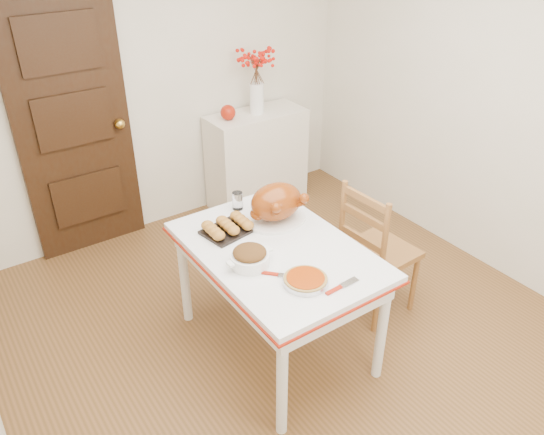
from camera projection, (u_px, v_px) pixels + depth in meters
floor at (304, 345)px, 3.53m from camera, size 3.50×4.00×0.00m
wall_back at (155, 81)px, 4.30m from camera, size 3.50×0.00×2.50m
wall_right at (510, 109)px, 3.74m from camera, size 0.00×4.00×2.50m
door_back at (74, 127)px, 4.05m from camera, size 0.85×0.06×2.06m
sideboard at (257, 159)px, 4.95m from camera, size 0.88×0.39×0.88m
kitchen_table at (277, 299)px, 3.34m from camera, size 0.87×1.27×0.76m
chair_oak at (379, 248)px, 3.62m from camera, size 0.45×0.45×0.98m
berry_vase at (257, 82)px, 4.59m from camera, size 0.28×0.28×0.55m
apple at (228, 112)px, 4.55m from camera, size 0.13×0.13×0.13m
turkey_platter at (276, 204)px, 3.34m from camera, size 0.47×0.42×0.25m
pumpkin_pie at (305, 279)px, 2.84m from camera, size 0.26×0.26×0.05m
stuffing_dish at (250, 257)px, 2.97m from camera, size 0.31×0.27×0.11m
rolls_tray at (228, 227)px, 3.27m from camera, size 0.32×0.27×0.08m
pie_server at (342, 286)px, 2.83m from camera, size 0.22×0.07×0.01m
carving_knife at (285, 275)px, 2.90m from camera, size 0.22×0.23×0.01m
drinking_glass at (237, 201)px, 3.50m from camera, size 0.08×0.08×0.12m
shaker_pair at (268, 197)px, 3.57m from camera, size 0.10×0.06×0.09m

